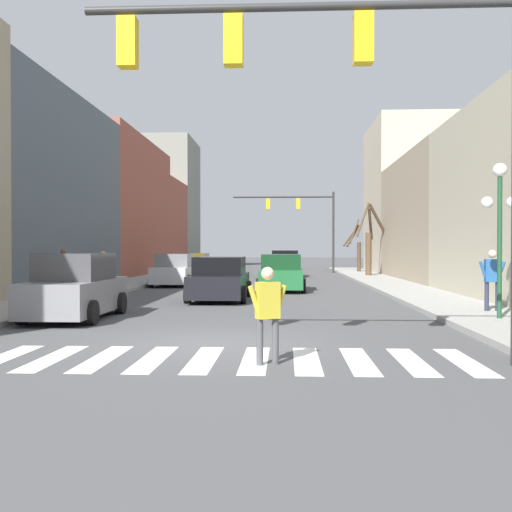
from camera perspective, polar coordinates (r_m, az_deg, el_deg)
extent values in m
plane|color=#4C4C4F|center=(12.33, -3.92, -8.38)|extent=(240.00, 240.00, 0.00)
cube|color=#515B66|center=(30.47, -21.84, 5.61)|extent=(6.00, 13.91, 9.15)
cube|color=#934C3D|center=(44.10, -13.90, 4.42)|extent=(6.00, 15.19, 9.63)
cube|color=#934C3D|center=(55.67, -10.33, 2.89)|extent=(6.00, 8.87, 8.13)
cube|color=gray|center=(64.49, -8.53, 4.94)|extent=(6.00, 8.90, 13.41)
cube|color=tan|center=(37.22, 18.12, 3.36)|extent=(6.00, 14.14, 7.38)
cube|color=#BCB299|center=(48.90, 14.44, 5.33)|extent=(6.00, 9.63, 11.80)
cube|color=white|center=(11.72, -22.94, -8.89)|extent=(0.45, 2.60, 0.01)
cube|color=white|center=(11.36, -18.80, -9.18)|extent=(0.45, 2.60, 0.01)
cube|color=white|center=(11.06, -14.40, -9.43)|extent=(0.45, 2.60, 0.01)
cube|color=white|center=(10.83, -9.78, -9.63)|extent=(0.45, 2.60, 0.01)
cube|color=white|center=(10.68, -5.00, -9.78)|extent=(0.45, 2.60, 0.01)
cube|color=white|center=(10.59, -0.10, -9.86)|extent=(0.45, 2.60, 0.01)
cube|color=white|center=(10.59, 4.85, -9.87)|extent=(0.45, 2.60, 0.01)
cube|color=white|center=(10.66, 9.76, -9.81)|extent=(0.45, 2.60, 0.01)
cube|color=white|center=(10.80, 14.57, -9.68)|extent=(0.45, 2.60, 0.01)
cube|color=white|center=(11.02, 19.23, -9.49)|extent=(0.45, 2.60, 0.01)
cylinder|color=#2D2D2D|center=(10.91, 4.03, 22.58)|extent=(7.26, 0.14, 0.14)
cube|color=yellow|center=(10.79, 10.18, 19.70)|extent=(0.32, 0.28, 0.84)
cube|color=yellow|center=(10.75, -2.15, 19.79)|extent=(0.32, 0.28, 0.84)
cube|color=yellow|center=(11.05, -12.13, 19.24)|extent=(0.32, 0.28, 0.84)
cylinder|color=#2D2D2D|center=(48.45, 7.38, 2.25)|extent=(0.18, 0.18, 6.50)
cylinder|color=#2D2D2D|center=(48.46, 2.60, 5.63)|extent=(8.07, 0.14, 0.14)
cube|color=yellow|center=(48.43, 4.04, 4.98)|extent=(0.32, 0.28, 0.84)
cube|color=yellow|center=(48.44, 1.16, 4.98)|extent=(0.32, 0.28, 0.84)
cylinder|color=#1E4C2D|center=(16.62, 22.19, 0.73)|extent=(0.12, 0.12, 3.64)
sphere|color=white|center=(16.74, 22.22, 7.59)|extent=(0.36, 0.36, 0.36)
sphere|color=white|center=(16.56, 21.16, 4.77)|extent=(0.31, 0.31, 0.31)
cube|color=gray|center=(17.33, -16.82, -3.69)|extent=(1.76, 4.34, 0.90)
cube|color=#464648|center=(17.29, -16.83, -0.98)|extent=(1.62, 2.26, 0.74)
cylinder|color=black|center=(18.93, -18.02, -4.25)|extent=(0.22, 0.64, 0.64)
cylinder|color=black|center=(18.37, -12.75, -4.39)|extent=(0.22, 0.64, 0.64)
cylinder|color=black|center=(16.45, -21.37, -5.01)|extent=(0.22, 0.64, 0.64)
cylinder|color=black|center=(15.80, -15.38, -5.22)|extent=(0.22, 0.64, 0.64)
cube|color=black|center=(41.09, 2.77, -1.13)|extent=(1.89, 4.63, 0.90)
cube|color=black|center=(41.07, 2.78, 0.02)|extent=(1.74, 2.41, 0.74)
cylinder|color=black|center=(42.54, 1.48, -1.48)|extent=(0.22, 0.64, 0.64)
cylinder|color=black|center=(42.54, 4.08, -1.48)|extent=(0.22, 0.64, 0.64)
cylinder|color=black|center=(39.68, 1.38, -1.64)|extent=(0.22, 0.64, 0.64)
cylinder|color=black|center=(39.67, 4.17, -1.64)|extent=(0.22, 0.64, 0.64)
cube|color=#236B38|center=(27.46, 2.40, -2.12)|extent=(1.91, 4.31, 0.83)
cube|color=#133A1E|center=(27.44, 2.40, -0.54)|extent=(1.76, 2.24, 0.68)
cylinder|color=black|center=(28.83, 0.48, -2.52)|extent=(0.22, 0.64, 0.64)
cylinder|color=black|center=(28.82, 4.36, -2.52)|extent=(0.22, 0.64, 0.64)
cylinder|color=black|center=(26.17, 0.24, -2.85)|extent=(0.22, 0.64, 0.64)
cylinder|color=black|center=(26.15, 4.52, -2.85)|extent=(0.22, 0.64, 0.64)
cube|color=silver|center=(31.49, -7.76, -1.77)|extent=(1.83, 4.18, 0.82)
cube|color=slate|center=(31.47, -7.76, -0.40)|extent=(1.69, 2.18, 0.67)
cylinder|color=black|center=(32.96, -8.94, -2.12)|extent=(0.22, 0.64, 0.64)
cylinder|color=black|center=(32.63, -5.72, -2.15)|extent=(0.22, 0.64, 0.64)
cylinder|color=black|center=(30.43, -9.94, -2.36)|extent=(0.22, 0.64, 0.64)
cylinder|color=black|center=(30.07, -6.45, -2.39)|extent=(0.22, 0.64, 0.64)
cube|color=#A38423|center=(38.40, -5.90, -1.32)|extent=(1.75, 4.83, 0.81)
cube|color=#594813|center=(38.38, -5.90, -0.22)|extent=(1.61, 2.51, 0.67)
cylinder|color=black|center=(40.03, -6.83, -1.62)|extent=(0.22, 0.64, 0.64)
cylinder|color=black|center=(39.77, -4.30, -1.63)|extent=(0.22, 0.64, 0.64)
cylinder|color=black|center=(37.08, -7.61, -1.81)|extent=(0.22, 0.64, 0.64)
cylinder|color=black|center=(36.80, -4.88, -1.82)|extent=(0.22, 0.64, 0.64)
cube|color=black|center=(22.71, -3.45, -2.75)|extent=(1.93, 4.88, 0.80)
cube|color=black|center=(22.68, -3.45, -0.91)|extent=(1.78, 2.54, 0.65)
cylinder|color=black|center=(21.14, -1.24, -3.70)|extent=(0.22, 0.64, 0.64)
cylinder|color=black|center=(21.37, -6.53, -3.66)|extent=(0.22, 0.64, 0.64)
cylinder|color=black|center=(24.15, -0.73, -3.15)|extent=(0.22, 0.64, 0.64)
cylinder|color=black|center=(24.35, -5.37, -3.12)|extent=(0.22, 0.64, 0.64)
cylinder|color=#4C4C51|center=(10.17, 1.86, -8.11)|extent=(0.12, 0.12, 0.78)
cylinder|color=#4C4C51|center=(10.06, 0.36, -8.20)|extent=(0.12, 0.12, 0.78)
cube|color=gold|center=(10.03, 1.12, -4.23)|extent=(0.43, 0.35, 0.61)
sphere|color=beige|center=(10.00, 1.12, -1.68)|extent=(0.22, 0.22, 0.22)
cylinder|color=gold|center=(10.12, 2.27, -4.42)|extent=(0.28, 0.18, 0.59)
cylinder|color=gold|center=(9.95, -0.06, -4.51)|extent=(0.28, 0.18, 0.59)
cylinder|color=#282D47|center=(18.52, 21.12, -3.61)|extent=(0.12, 0.12, 0.83)
cylinder|color=#282D47|center=(18.60, 22.01, -3.59)|extent=(0.12, 0.12, 0.83)
cube|color=#235693|center=(18.52, 21.58, -1.30)|extent=(0.42, 0.25, 0.66)
sphere|color=beige|center=(18.51, 21.59, 0.18)|extent=(0.23, 0.23, 0.23)
cylinder|color=#235693|center=(18.46, 20.88, -1.44)|extent=(0.29, 0.10, 0.64)
cylinder|color=#235693|center=(18.59, 22.27, -1.43)|extent=(0.29, 0.10, 0.64)
cylinder|color=#7A705B|center=(25.77, -14.17, -2.41)|extent=(0.12, 0.12, 0.81)
cylinder|color=#7A705B|center=(25.99, -14.58, -2.38)|extent=(0.12, 0.12, 0.81)
cube|color=red|center=(25.85, -14.38, -0.79)|extent=(0.45, 0.40, 0.64)
sphere|color=tan|center=(25.85, -14.38, 0.24)|extent=(0.23, 0.23, 0.23)
cylinder|color=red|center=(25.68, -14.05, -0.90)|extent=(0.28, 0.23, 0.62)
cylinder|color=red|center=(26.03, -14.70, -0.88)|extent=(0.28, 0.23, 0.62)
cylinder|color=#7A705B|center=(25.17, -18.21, -2.45)|extent=(0.13, 0.13, 0.85)
cylinder|color=#7A705B|center=(25.07, -17.55, -2.46)|extent=(0.13, 0.13, 0.85)
cube|color=gold|center=(25.09, -17.89, -0.73)|extent=(0.42, 0.25, 0.67)
sphere|color=brown|center=(25.08, -17.89, 0.38)|extent=(0.24, 0.24, 0.24)
cylinder|color=gold|center=(25.17, -18.40, -0.83)|extent=(0.29, 0.10, 0.65)
cylinder|color=gold|center=(25.02, -17.37, -0.83)|extent=(0.29, 0.10, 0.65)
cylinder|color=#473828|center=(47.65, 9.78, -0.08)|extent=(0.30, 0.30, 2.29)
cylinder|color=#473828|center=(47.12, 9.35, 2.33)|extent=(0.90, 1.12, 2.00)
cylinder|color=#473828|center=(47.30, 9.06, 1.94)|extent=(1.38, 0.74, 1.76)
cylinder|color=#473828|center=(47.12, 9.21, 1.87)|extent=(1.16, 1.13, 1.73)
cylinder|color=brown|center=(40.96, 10.67, 0.19)|extent=(0.40, 0.40, 2.87)
cylinder|color=brown|center=(41.70, 11.51, 3.45)|extent=(1.51, 1.45, 2.20)
cylinder|color=brown|center=(40.79, 10.13, 3.43)|extent=(0.96, 0.47, 2.32)
cylinder|color=brown|center=(41.76, 10.84, 3.05)|extent=(0.59, 1.65, 2.20)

